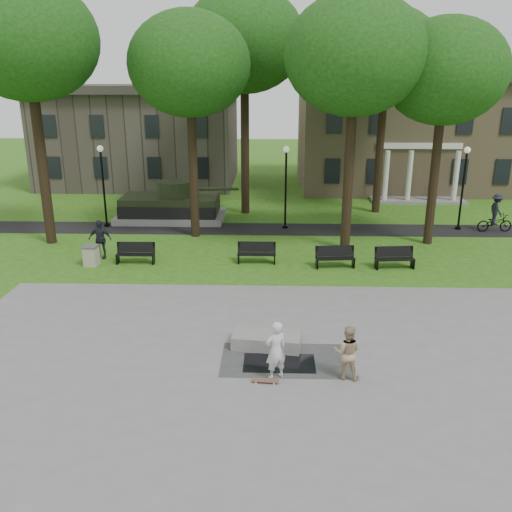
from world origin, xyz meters
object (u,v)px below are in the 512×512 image
at_px(skateboarder, 276,350).
at_px(park_bench_0, 136,252).
at_px(friend_watching, 347,352).
at_px(cyclist, 495,216).
at_px(concrete_block, 267,340).
at_px(trash_bin, 91,255).

height_order(skateboarder, park_bench_0, skateboarder).
bearing_deg(skateboarder, friend_watching, 153.46).
height_order(cyclist, park_bench_0, cyclist).
height_order(concrete_block, cyclist, cyclist).
bearing_deg(cyclist, park_bench_0, 103.58).
bearing_deg(trash_bin, cyclist, 17.03).
relative_size(friend_watching, cyclist, 0.76).
distance_m(concrete_block, park_bench_0, 10.37).
distance_m(skateboarder, friend_watching, 2.07).
height_order(friend_watching, trash_bin, friend_watching).
xyz_separation_m(friend_watching, trash_bin, (-10.63, 9.68, -0.36)).
height_order(concrete_block, park_bench_0, park_bench_0).
bearing_deg(trash_bin, park_bench_0, 11.19).
height_order(skateboarder, friend_watching, skateboarder).
relative_size(cyclist, park_bench_0, 1.21).
distance_m(friend_watching, trash_bin, 14.38).
distance_m(concrete_block, cyclist, 19.18).
relative_size(concrete_block, trash_bin, 2.29).
bearing_deg(friend_watching, concrete_block, -25.58).
height_order(friend_watching, park_bench_0, friend_watching).
height_order(concrete_block, skateboarder, skateboarder).
xyz_separation_m(concrete_block, park_bench_0, (-6.28, 8.24, 0.28)).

